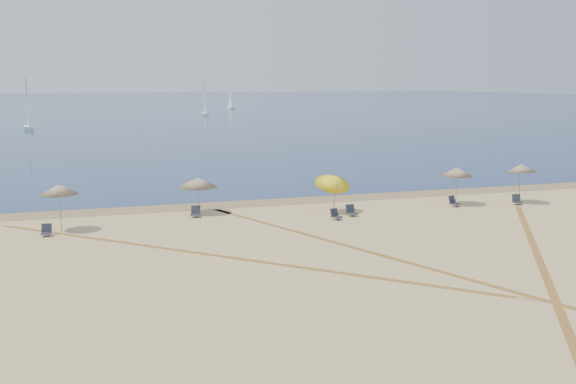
{
  "coord_description": "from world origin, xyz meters",
  "views": [
    {
      "loc": [
        -11.65,
        -17.28,
        7.9
      ],
      "look_at": [
        0.0,
        20.0,
        1.3
      ],
      "focal_mm": 41.32,
      "sensor_mm": 36.0,
      "label": 1
    }
  ],
  "objects_px": {
    "sailboat_2": "(230,101)",
    "sailboat_0": "(205,105)",
    "chair_2": "(196,212)",
    "umbrella_4": "(457,172)",
    "umbrella_1": "(59,189)",
    "chair_3": "(336,215)",
    "chair_1": "(46,231)",
    "chair_5": "(454,202)",
    "umbrella_2": "(198,182)",
    "umbrella_3": "(333,180)",
    "umbrella_5": "(521,168)",
    "chair_6": "(517,200)",
    "chair_4": "(351,211)",
    "sailboat_1": "(28,114)"
  },
  "relations": [
    {
      "from": "chair_1",
      "to": "sailboat_1",
      "type": "relative_size",
      "value": 0.08
    },
    {
      "from": "umbrella_4",
      "to": "sailboat_2",
      "type": "bearing_deg",
      "value": 83.12
    },
    {
      "from": "umbrella_5",
      "to": "umbrella_3",
      "type": "bearing_deg",
      "value": 177.6
    },
    {
      "from": "umbrella_1",
      "to": "chair_3",
      "type": "bearing_deg",
      "value": -6.11
    },
    {
      "from": "chair_2",
      "to": "chair_6",
      "type": "height_order",
      "value": "chair_2"
    },
    {
      "from": "chair_3",
      "to": "umbrella_3",
      "type": "bearing_deg",
      "value": 53.29
    },
    {
      "from": "sailboat_0",
      "to": "sailboat_2",
      "type": "relative_size",
      "value": 1.08
    },
    {
      "from": "chair_5",
      "to": "chair_4",
      "type": "bearing_deg",
      "value": 164.34
    },
    {
      "from": "chair_3",
      "to": "umbrella_1",
      "type": "bearing_deg",
      "value": 153.03
    },
    {
      "from": "chair_1",
      "to": "chair_3",
      "type": "distance_m",
      "value": 15.7
    },
    {
      "from": "sailboat_2",
      "to": "chair_4",
      "type": "bearing_deg",
      "value": -102.25
    },
    {
      "from": "umbrella_4",
      "to": "chair_3",
      "type": "distance_m",
      "value": 9.46
    },
    {
      "from": "umbrella_2",
      "to": "chair_4",
      "type": "height_order",
      "value": "umbrella_2"
    },
    {
      "from": "chair_6",
      "to": "umbrella_1",
      "type": "bearing_deg",
      "value": -166.48
    },
    {
      "from": "sailboat_0",
      "to": "sailboat_1",
      "type": "bearing_deg",
      "value": -128.87
    },
    {
      "from": "umbrella_2",
      "to": "sailboat_0",
      "type": "relative_size",
      "value": 0.3
    },
    {
      "from": "umbrella_3",
      "to": "sailboat_0",
      "type": "height_order",
      "value": "sailboat_0"
    },
    {
      "from": "umbrella_2",
      "to": "chair_6",
      "type": "bearing_deg",
      "value": -9.03
    },
    {
      "from": "umbrella_5",
      "to": "umbrella_4",
      "type": "bearing_deg",
      "value": 170.77
    },
    {
      "from": "umbrella_4",
      "to": "chair_1",
      "type": "xyz_separation_m",
      "value": [
        -24.74,
        -1.32,
        -1.87
      ]
    },
    {
      "from": "umbrella_2",
      "to": "chair_5",
      "type": "xyz_separation_m",
      "value": [
        15.86,
        -2.56,
        -1.6
      ]
    },
    {
      "from": "chair_3",
      "to": "chair_4",
      "type": "distance_m",
      "value": 1.44
    },
    {
      "from": "chair_3",
      "to": "sailboat_2",
      "type": "distance_m",
      "value": 152.76
    },
    {
      "from": "chair_1",
      "to": "chair_3",
      "type": "bearing_deg",
      "value": 1.08
    },
    {
      "from": "umbrella_2",
      "to": "sailboat_2",
      "type": "height_order",
      "value": "sailboat_2"
    },
    {
      "from": "umbrella_4",
      "to": "chair_2",
      "type": "xyz_separation_m",
      "value": [
        -16.63,
        1.11,
        -1.85
      ]
    },
    {
      "from": "chair_2",
      "to": "umbrella_4",
      "type": "bearing_deg",
      "value": 12.76
    },
    {
      "from": "chair_1",
      "to": "sailboat_2",
      "type": "xyz_separation_m",
      "value": [
        42.65,
        149.68,
        1.89
      ]
    },
    {
      "from": "chair_3",
      "to": "sailboat_2",
      "type": "height_order",
      "value": "sailboat_2"
    },
    {
      "from": "umbrella_5",
      "to": "sailboat_0",
      "type": "bearing_deg",
      "value": 89.91
    },
    {
      "from": "umbrella_3",
      "to": "umbrella_5",
      "type": "distance_m",
      "value": 12.85
    },
    {
      "from": "umbrella_4",
      "to": "chair_2",
      "type": "distance_m",
      "value": 16.77
    },
    {
      "from": "chair_2",
      "to": "sailboat_0",
      "type": "xyz_separation_m",
      "value": [
        21.12,
        113.21,
        2.04
      ]
    },
    {
      "from": "umbrella_1",
      "to": "umbrella_4",
      "type": "height_order",
      "value": "umbrella_1"
    },
    {
      "from": "sailboat_2",
      "to": "umbrella_1",
      "type": "bearing_deg",
      "value": -108.25
    },
    {
      "from": "sailboat_0",
      "to": "chair_1",
      "type": "bearing_deg",
      "value": -98.45
    },
    {
      "from": "chair_1",
      "to": "chair_2",
      "type": "bearing_deg",
      "value": 20.24
    },
    {
      "from": "umbrella_3",
      "to": "chair_2",
      "type": "xyz_separation_m",
      "value": [
        -8.1,
        1.27,
        -1.71
      ]
    },
    {
      "from": "umbrella_1",
      "to": "chair_4",
      "type": "distance_m",
      "value": 16.39
    },
    {
      "from": "chair_5",
      "to": "umbrella_1",
      "type": "bearing_deg",
      "value": 157.74
    },
    {
      "from": "umbrella_2",
      "to": "chair_4",
      "type": "xyz_separation_m",
      "value": [
        8.5,
        -3.39,
        -1.6
      ]
    },
    {
      "from": "umbrella_2",
      "to": "sailboat_2",
      "type": "relative_size",
      "value": 0.32
    },
    {
      "from": "umbrella_4",
      "to": "umbrella_2",
      "type": "bearing_deg",
      "value": 172.68
    },
    {
      "from": "umbrella_2",
      "to": "sailboat_0",
      "type": "distance_m",
      "value": 114.14
    },
    {
      "from": "chair_4",
      "to": "chair_5",
      "type": "xyz_separation_m",
      "value": [
        7.36,
        0.83,
        0.0
      ]
    },
    {
      "from": "umbrella_1",
      "to": "sailboat_0",
      "type": "height_order",
      "value": "sailboat_0"
    },
    {
      "from": "umbrella_2",
      "to": "chair_5",
      "type": "height_order",
      "value": "umbrella_2"
    },
    {
      "from": "sailboat_2",
      "to": "sailboat_0",
      "type": "bearing_deg",
      "value": -114.02
    },
    {
      "from": "umbrella_3",
      "to": "umbrella_4",
      "type": "distance_m",
      "value": 8.54
    },
    {
      "from": "chair_4",
      "to": "chair_3",
      "type": "bearing_deg",
      "value": -158.11
    }
  ]
}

